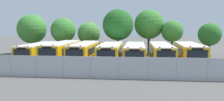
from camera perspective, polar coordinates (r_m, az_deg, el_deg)
The scene contains 16 objects.
ground_plane at distance 31.21m, azimuth -0.36°, elevation -2.92°, with size 160.00×160.00×0.00m, color #514F4C.
school_bus_0 at distance 33.75m, azimuth -16.87°, elevation -0.23°, with size 2.59×10.18×2.53m.
school_bus_1 at distance 32.25m, azimuth -11.67°, elevation -0.18°, with size 2.57×10.99×2.74m.
school_bus_2 at distance 31.32m, azimuth -6.40°, elevation -0.31°, with size 2.49×10.88×2.69m.
school_bus_3 at distance 31.16m, azimuth -0.25°, elevation -0.39°, with size 2.62×10.95×2.60m.
school_bus_4 at distance 30.67m, azimuth 5.44°, elevation -0.55°, with size 2.53×11.06×2.56m.
school_bus_5 at distance 30.93m, azimuth 11.42°, elevation -0.53°, with size 2.51×11.20×2.63m.
school_bus_6 at distance 31.19m, azimuth 17.63°, elevation -0.57°, with size 2.77×9.96×2.69m.
tree_0 at distance 43.57m, azimuth -18.53°, elevation 4.81°, with size 4.96×4.96×6.72m.
tree_1 at distance 41.15m, azimuth -11.41°, elevation 4.80°, with size 4.15×4.15×6.11m.
tree_2 at distance 41.68m, azimuth -5.51°, elevation 3.95°, with size 3.90×3.90×5.44m.
tree_3 at distance 38.17m, azimuth 1.44°, elevation 6.08°, with size 4.88×4.88×7.35m.
tree_4 at distance 40.81m, azimuth 8.70°, elevation 6.11°, with size 4.89×4.89×7.46m.
tree_5 at distance 40.08m, azimuth 14.11°, elevation 4.52°, with size 3.50×3.50×5.67m.
tree_6 at distance 41.68m, azimuth 22.14°, elevation 3.62°, with size 3.64×3.64×5.22m.
chainlink_fence at distance 21.93m, azimuth -5.07°, elevation -3.89°, with size 25.41×0.07×2.01m.
Camera 1 is at (3.58, -30.65, 4.71)m, focal length 38.79 mm.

